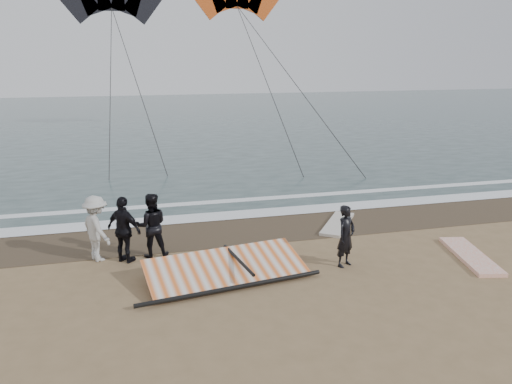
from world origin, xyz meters
TOP-DOWN VIEW (x-y plane):
  - ground at (0.00, 0.00)m, footprint 120.00×120.00m
  - sea at (0.00, 33.00)m, footprint 120.00×54.00m
  - wet_sand at (0.00, 4.50)m, footprint 120.00×2.80m
  - foam_near at (0.00, 5.90)m, footprint 120.00×0.90m
  - foam_far at (0.00, 7.60)m, footprint 120.00×0.45m
  - man_main at (0.56, 1.15)m, footprint 0.70×0.63m
  - board_white at (4.05, 0.81)m, footprint 1.25×2.65m
  - board_cream at (1.64, 4.12)m, footprint 1.87×2.28m
  - trio_cluster at (-4.96, 2.99)m, footprint 2.39×1.45m
  - sail_rig at (-2.60, 1.30)m, footprint 4.44×2.28m
  - kite_red at (2.75, 24.09)m, footprint 6.59×7.45m
  - kite_dark at (-5.17, 22.47)m, footprint 6.68×5.39m

SIDE VIEW (x-z plane):
  - ground at x=0.00m, z-range 0.00..0.00m
  - wet_sand at x=0.00m, z-range 0.00..0.01m
  - sea at x=0.00m, z-range 0.00..0.02m
  - foam_near at x=0.00m, z-range 0.02..0.03m
  - foam_far at x=0.00m, z-range 0.02..0.03m
  - board_cream at x=1.64m, z-range 0.00..0.10m
  - board_white at x=4.05m, z-range 0.00..0.10m
  - sail_rig at x=-2.60m, z-range -0.06..0.45m
  - man_main at x=0.56m, z-range 0.00..1.61m
  - trio_cluster at x=-4.96m, z-range -0.01..1.76m
  - kite_dark at x=-5.17m, z-range 1.60..14.88m
  - kite_red at x=2.75m, z-range 0.12..17.18m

